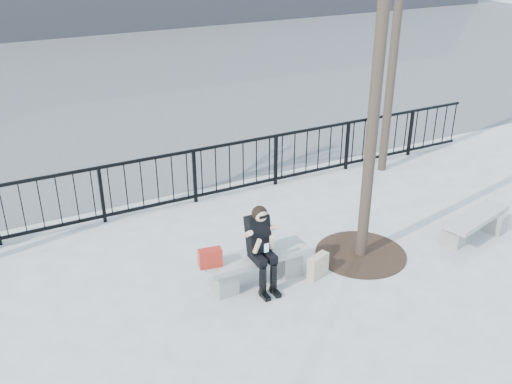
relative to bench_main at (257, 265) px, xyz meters
name	(u,v)px	position (x,y,z in m)	size (l,w,h in m)	color
ground	(257,281)	(0.00, 0.00, -0.30)	(120.00, 120.00, 0.00)	gray
street_surface	(68,73)	(0.00, 15.00, -0.30)	(60.00, 23.00, 0.01)	#474747
railing	(185,178)	(0.00, 3.00, 0.25)	(14.00, 0.06, 1.10)	black
tree_grate	(361,254)	(1.90, -0.10, -0.29)	(1.50, 1.50, 0.02)	black
bench_main	(257,265)	(0.00, 0.00, 0.00)	(1.65, 0.46, 0.49)	gray
bench_second	(476,224)	(4.00, -0.55, -0.03)	(1.49, 0.42, 0.44)	gray
seated_woman	(262,249)	(0.00, -0.16, 0.37)	(0.50, 0.64, 1.34)	black
handbag	(210,258)	(-0.75, 0.02, 0.33)	(0.34, 0.16, 0.28)	#A62014
shopping_bag	(318,266)	(0.91, -0.30, -0.12)	(0.38, 0.14, 0.36)	beige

